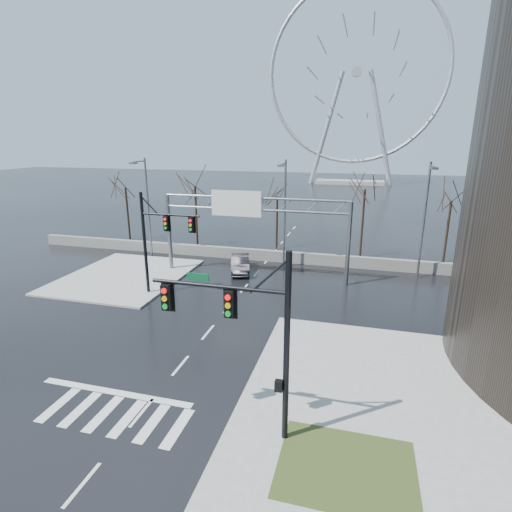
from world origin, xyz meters
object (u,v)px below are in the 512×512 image
(signal_mast_far, at_px, (157,235))
(sign_gantry, at_px, (249,219))
(ferris_wheel, at_px, (356,80))
(car, at_px, (240,264))
(signal_mast_near, at_px, (252,328))

(signal_mast_far, distance_m, sign_gantry, 8.14)
(sign_gantry, bearing_deg, signal_mast_far, -132.47)
(sign_gantry, distance_m, ferris_wheel, 82.91)
(sign_gantry, xyz_separation_m, ferris_wheel, (5.38, 80.04, 20.95))
(ferris_wheel, xyz_separation_m, car, (-6.58, -78.94, -25.37))
(signal_mast_near, relative_size, ferris_wheel, 0.16)
(signal_mast_near, relative_size, signal_mast_far, 1.00)
(signal_mast_far, relative_size, sign_gantry, 0.49)
(signal_mast_far, distance_m, ferris_wheel, 89.30)
(signal_mast_near, relative_size, car, 1.72)
(signal_mast_far, bearing_deg, signal_mast_near, -49.74)
(ferris_wheel, bearing_deg, car, -94.77)
(sign_gantry, relative_size, car, 3.51)
(signal_mast_near, height_order, ferris_wheel, ferris_wheel)
(signal_mast_near, relative_size, sign_gantry, 0.49)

